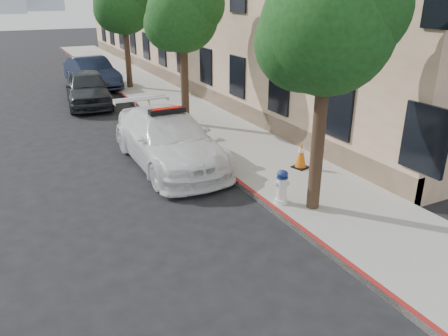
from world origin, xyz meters
The scene contains 11 objects.
ground centered at (0.00, 0.00, 0.00)m, with size 120.00×120.00×0.00m, color black.
sidewalk centered at (3.60, 10.00, 0.07)m, with size 3.20×50.00×0.15m, color gray.
curb_strip centered at (2.06, 10.00, 0.07)m, with size 0.12×50.00×0.15m, color maroon.
tree_near centered at (2.93, -2.01, 4.27)m, with size 2.92×2.82×5.62m.
tree_mid centered at (2.93, 5.99, 4.16)m, with size 2.77×2.64×5.43m.
tree_far centered at (2.93, 13.99, 4.39)m, with size 3.10×3.00×5.81m.
police_car centered at (0.95, 2.59, 0.81)m, with size 2.29×5.57×1.76m.
parked_car_mid centered at (0.23, 11.41, 0.80)m, with size 1.90×4.72×1.61m, color #22252A.
parked_car_far centered at (1.20, 15.39, 0.82)m, with size 1.74×5.00×1.65m, color #161F38.
fire_hydrant centered at (2.35, -1.48, 0.57)m, with size 0.36×0.33×0.85m.
traffic_cone centered at (4.14, 0.19, 0.54)m, with size 0.51×0.51×0.79m.
Camera 1 is at (-3.22, -9.39, 4.93)m, focal length 35.00 mm.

